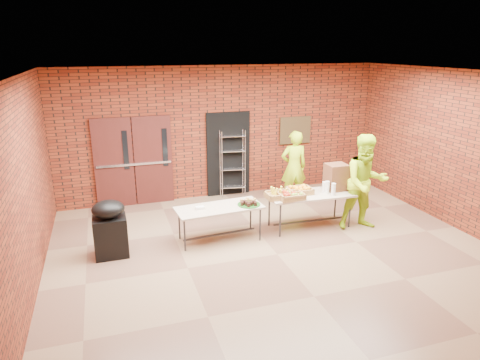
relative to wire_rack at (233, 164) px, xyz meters
name	(u,v)px	position (x,y,z in m)	size (l,w,h in m)	color
room	(280,170)	(-0.17, -3.32, 0.76)	(8.08, 7.08, 3.28)	brown
double_doors	(134,162)	(-2.36, 0.12, 0.22)	(1.78, 0.12, 2.10)	#3F1612
dark_doorway	(228,154)	(-0.07, 0.14, 0.21)	(1.10, 0.06, 2.10)	black
bronze_plaque	(295,130)	(1.73, 0.13, 0.71)	(0.85, 0.04, 0.70)	#46321C
wire_rack	(233,164)	(0.00, 0.00, 0.00)	(0.61, 0.20, 1.67)	silver
table_left	(219,210)	(-1.00, -2.39, -0.21)	(1.71, 0.82, 0.68)	tan
table_right	(310,196)	(0.95, -2.34, -0.17)	(1.79, 0.81, 0.72)	tan
basket_bananas	(278,195)	(0.22, -2.37, -0.05)	(0.47, 0.36, 0.15)	#B08947
basket_oranges	(300,190)	(0.75, -2.26, -0.05)	(0.49, 0.38, 0.15)	#B08947
basket_apples	(291,196)	(0.45, -2.50, -0.04)	(0.50, 0.39, 0.15)	#B08947
muffin_tray	(249,202)	(-0.42, -2.46, -0.10)	(0.44, 0.44, 0.11)	#1B5516
napkin_box	(200,208)	(-1.37, -2.39, -0.13)	(0.16, 0.11, 0.05)	white
coffee_dispenser	(336,177)	(1.58, -2.26, 0.16)	(0.42, 0.38, 0.55)	brown
cup_stack_front	(327,187)	(1.30, -2.42, 0.02)	(0.09, 0.09, 0.26)	white
cup_stack_mid	(333,189)	(1.35, -2.58, 0.02)	(0.08, 0.08, 0.25)	white
cup_stack_back	(324,187)	(1.25, -2.36, 0.00)	(0.08, 0.08, 0.23)	white
covered_grill	(110,228)	(-3.03, -2.43, -0.31)	(0.58, 0.49, 1.05)	black
volunteer_woman	(294,167)	(1.26, -0.86, 0.04)	(0.64, 0.42, 1.74)	#AFDC18
volunteer_man	(365,182)	(1.97, -2.74, 0.15)	(0.96, 0.75, 1.97)	#AFDC18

